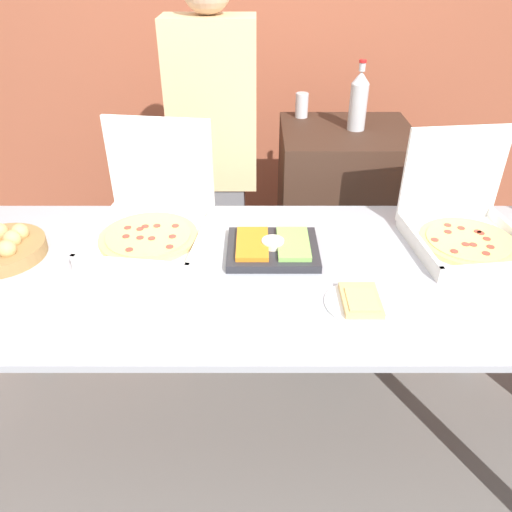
{
  "coord_description": "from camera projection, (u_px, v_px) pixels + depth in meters",
  "views": [
    {
      "loc": [
        -0.0,
        -1.46,
        1.91
      ],
      "look_at": [
        0.0,
        0.0,
        0.96
      ],
      "focal_mm": 35.0,
      "sensor_mm": 36.0,
      "label": 1
    }
  ],
  "objects": [
    {
      "name": "sideboard_podium",
      "position": [
        338.0,
        228.0,
        2.74
      ],
      "size": [
        0.65,
        0.58,
        1.1
      ],
      "color": "#382319",
      "rests_on": "ground_plane"
    },
    {
      "name": "soda_can_silver",
      "position": [
        301.0,
        105.0,
        2.58
      ],
      "size": [
        0.07,
        0.07,
        0.12
      ],
      "color": "silver",
      "rests_on": "sideboard_podium"
    },
    {
      "name": "soda_bottle",
      "position": [
        358.0,
        100.0,
        2.37
      ],
      "size": [
        0.08,
        0.08,
        0.32
      ],
      "color": "#B7BCC1",
      "rests_on": "sideboard_podium"
    },
    {
      "name": "buffet_table",
      "position": [
        256.0,
        290.0,
        1.82
      ],
      "size": [
        2.27,
        0.96,
        0.91
      ],
      "color": "#A8AAB2",
      "rests_on": "ground_plane"
    },
    {
      "name": "pizza_box_near_right",
      "position": [
        464.0,
        225.0,
        1.88
      ],
      "size": [
        0.45,
        0.46,
        0.4
      ],
      "rotation": [
        0.0,
        0.0,
        0.12
      ],
      "color": "white",
      "rests_on": "buffet_table"
    },
    {
      "name": "veggie_tray",
      "position": [
        273.0,
        247.0,
        1.84
      ],
      "size": [
        0.33,
        0.28,
        0.05
      ],
      "color": "#28282D",
      "rests_on": "buffet_table"
    },
    {
      "name": "person_guest_cap",
      "position": [
        215.0,
        166.0,
        2.41
      ],
      "size": [
        0.4,
        0.22,
        1.83
      ],
      "rotation": [
        0.0,
        0.0,
        3.14
      ],
      "color": "slate",
      "rests_on": "ground_plane"
    },
    {
      "name": "ground_plane",
      "position": [
        256.0,
        434.0,
        2.26
      ],
      "size": [
        16.0,
        16.0,
        0.0
      ],
      "primitive_type": "plane",
      "color": "slate"
    },
    {
      "name": "paper_plate_front_left",
      "position": [
        361.0,
        301.0,
        1.59
      ],
      "size": [
        0.23,
        0.23,
        0.03
      ],
      "color": "white",
      "rests_on": "buffet_table"
    },
    {
      "name": "pizza_box_far_left",
      "position": [
        151.0,
        220.0,
        1.9
      ],
      "size": [
        0.48,
        0.49,
        0.42
      ],
      "rotation": [
        0.0,
        0.0,
        -0.13
      ],
      "color": "white",
      "rests_on": "buffet_table"
    },
    {
      "name": "brick_wall_behind",
      "position": [
        255.0,
        37.0,
        2.93
      ],
      "size": [
        10.0,
        0.06,
        2.8
      ],
      "color": "#9E5138",
      "rests_on": "ground_plane"
    }
  ]
}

